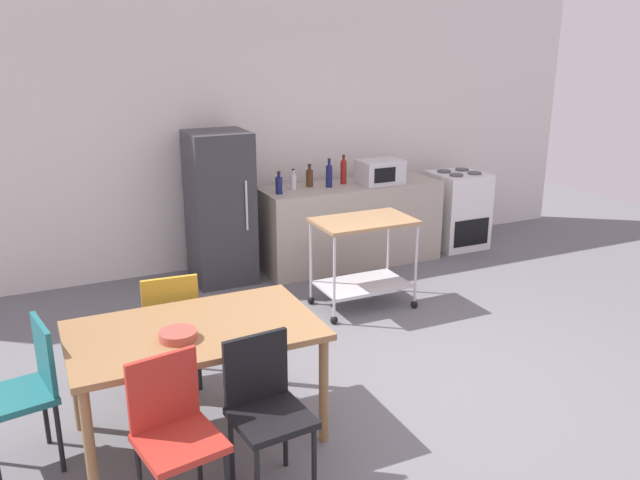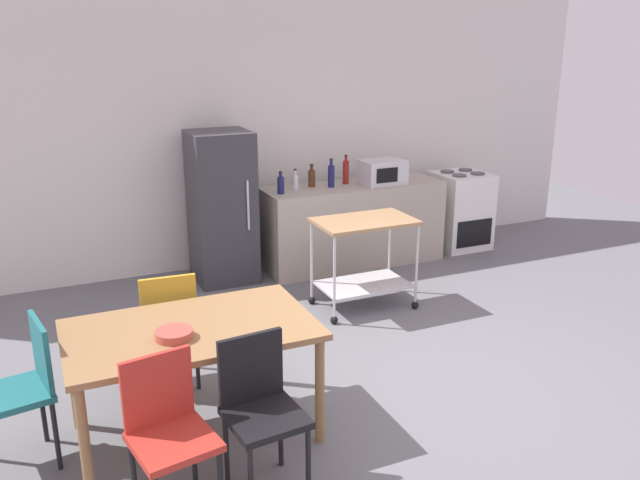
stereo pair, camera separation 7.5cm
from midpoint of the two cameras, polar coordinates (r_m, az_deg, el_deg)
name	(u,v)px [view 1 (the left image)]	position (r m, az deg, el deg)	size (l,w,h in m)	color
ground_plane	(405,387)	(4.92, 6.95, -12.60)	(12.00, 12.00, 0.00)	slate
back_wall	(253,132)	(7.24, -6.18, 9.37)	(8.40, 0.12, 2.90)	silver
kitchen_counter	(350,224)	(7.25, 2.38, 1.38)	(2.00, 0.64, 0.90)	#A89E8E
dining_table	(195,339)	(4.13, -11.38, -8.51)	(1.50, 0.90, 0.75)	olive
chair_red	(174,429)	(3.58, -13.20, -15.76)	(0.47, 0.47, 0.89)	#B72D23
chair_black	(266,405)	(3.70, -5.35, -14.11)	(0.44, 0.44, 0.89)	black
chair_teal	(27,386)	(4.23, -24.66, -11.50)	(0.46, 0.46, 0.89)	#1E666B
chair_mustard	(170,322)	(4.78, -13.40, -6.94)	(0.43, 0.43, 0.89)	gold
stove_oven	(457,210)	(8.01, 11.59, 2.61)	(0.60, 0.61, 0.92)	white
refrigerator	(220,208)	(6.74, -9.03, 2.80)	(0.60, 0.63, 1.55)	#333338
kitchen_cart	(363,248)	(6.04, 3.44, -0.74)	(0.91, 0.57, 0.85)	#A37A51
bottle_vinegar	(279,185)	(6.70, -3.92, 4.83)	(0.07, 0.07, 0.23)	navy
bottle_olive_oil	(293,182)	(6.89, -2.66, 5.12)	(0.06, 0.06, 0.22)	silver
bottle_sesame_oil	(310,178)	(7.02, -1.23, 5.46)	(0.08, 0.08, 0.24)	#4C2D19
bottle_soy_sauce	(329,176)	(6.99, 0.49, 5.64)	(0.07, 0.07, 0.31)	navy
bottle_soda	(343,172)	(7.15, 1.76, 5.99)	(0.07, 0.07, 0.32)	maroon
microwave	(380,172)	(7.18, 4.97, 5.94)	(0.46, 0.35, 0.26)	silver
fruit_bowl	(178,335)	(3.95, -12.81, -8.09)	(0.22, 0.22, 0.05)	#B24C3F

